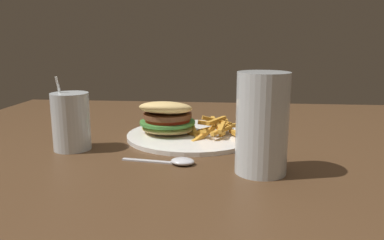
{
  "coord_description": "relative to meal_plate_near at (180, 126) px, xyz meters",
  "views": [
    {
      "loc": [
        -0.05,
        0.74,
        0.99
      ],
      "look_at": [
        0.04,
        -0.15,
        0.8
      ],
      "focal_mm": 35.0,
      "sensor_mm": 36.0,
      "label": 1
    }
  ],
  "objects": [
    {
      "name": "juice_glass",
      "position": [
        0.22,
        0.12,
        0.03
      ],
      "size": [
        0.08,
        0.08,
        0.16
      ],
      "color": "silver",
      "rests_on": "dining_table"
    },
    {
      "name": "dining_table",
      "position": [
        -0.07,
        0.14,
        -0.11
      ],
      "size": [
        1.47,
        1.34,
        0.75
      ],
      "color": "#4C331E",
      "rests_on": "ground_plane"
    },
    {
      "name": "meal_plate_near",
      "position": [
        0.0,
        0.0,
        0.0
      ],
      "size": [
        0.32,
        0.32,
        0.1
      ],
      "color": "white",
      "rests_on": "dining_table"
    },
    {
      "name": "beer_glass",
      "position": [
        -0.18,
        0.23,
        0.06
      ],
      "size": [
        0.09,
        0.09,
        0.18
      ],
      "color": "silver",
      "rests_on": "dining_table"
    },
    {
      "name": "spoon",
      "position": [
        -0.02,
        0.2,
        -0.02
      ],
      "size": [
        0.15,
        0.04,
        0.01
      ],
      "rotation": [
        0.0,
        0.0,
        3.0
      ],
      "color": "silver",
      "rests_on": "dining_table"
    }
  ]
}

